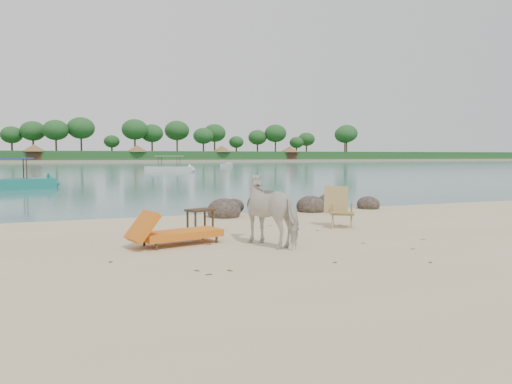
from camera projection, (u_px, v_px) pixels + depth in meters
The scene contains 12 objects.
water at pixel (82, 166), 93.42m from camera, with size 400.00×400.00×0.00m, color #335E66.
far_shore at pixel (71, 161), 167.56m from camera, with size 420.00×90.00×1.40m, color tan.
far_scenery at pixel (74, 151), 136.48m from camera, with size 420.00×18.00×9.50m.
boulders at pixel (283, 207), 16.39m from camera, with size 6.29×2.76×0.97m.
cow at pixel (274, 211), 10.25m from camera, with size 0.78×1.71×1.45m, color beige.
side_table at pixel (200, 221), 12.19m from camera, with size 0.66×0.42×0.53m, color black, non-canonical shape.
lounge_chair at pixel (181, 231), 10.30m from camera, with size 2.10×0.74×0.63m, color orange, non-canonical shape.
deck_chair at pixel (342, 208), 12.72m from camera, with size 0.67×0.73×1.04m, color tan, non-canonical shape.
boat_near at pixel (4, 163), 28.13m from camera, with size 5.94×1.34×2.90m, color #1A7C70, non-canonical shape.
boat_mid at pixel (169, 158), 58.51m from camera, with size 6.30×1.42×3.07m, color silver, non-canonical shape.
boat_far at pixel (227, 165), 85.63m from camera, with size 5.34×1.20×0.62m, color beige, non-canonical shape.
dead_leaves at pixel (304, 250), 9.88m from camera, with size 6.71×6.41×0.00m.
Camera 1 is at (-4.14, -9.00, 1.87)m, focal length 35.00 mm.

